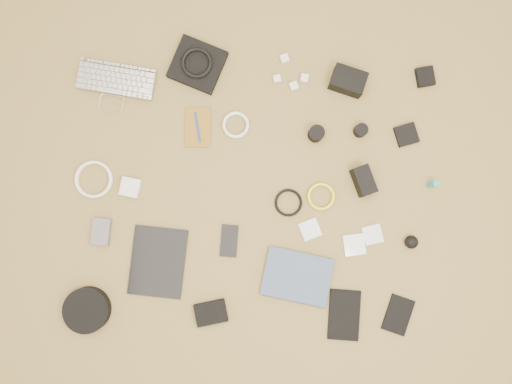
{
  "coord_description": "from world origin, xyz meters",
  "views": [
    {
      "loc": [
        0.02,
        -0.1,
        1.94
      ],
      "look_at": [
        0.02,
        0.0,
        0.02
      ],
      "focal_mm": 35.0,
      "sensor_mm": 36.0,
      "label": 1
    }
  ],
  "objects_px": {
    "phone": "(229,241)",
    "paperback": "(292,302)",
    "dslr_camera": "(348,81)",
    "tablet": "(158,262)",
    "laptop": "(114,90)",
    "headphone_case": "(87,310)"
  },
  "relations": [
    {
      "from": "dslr_camera",
      "to": "paperback",
      "type": "relative_size",
      "value": 0.51
    },
    {
      "from": "laptop",
      "to": "phone",
      "type": "bearing_deg",
      "value": -42.89
    },
    {
      "from": "tablet",
      "to": "headphone_case",
      "type": "distance_m",
      "value": 0.32
    },
    {
      "from": "laptop",
      "to": "headphone_case",
      "type": "relative_size",
      "value": 1.74
    },
    {
      "from": "phone",
      "to": "laptop",
      "type": "bearing_deg",
      "value": 132.09
    },
    {
      "from": "phone",
      "to": "dslr_camera",
      "type": "bearing_deg",
      "value": 57.93
    },
    {
      "from": "phone",
      "to": "headphone_case",
      "type": "relative_size",
      "value": 0.71
    },
    {
      "from": "dslr_camera",
      "to": "tablet",
      "type": "height_order",
      "value": "dslr_camera"
    },
    {
      "from": "tablet",
      "to": "paperback",
      "type": "relative_size",
      "value": 1.05
    },
    {
      "from": "laptop",
      "to": "paperback",
      "type": "relative_size",
      "value": 1.19
    },
    {
      "from": "tablet",
      "to": "headphone_case",
      "type": "bearing_deg",
      "value": -139.61
    },
    {
      "from": "laptop",
      "to": "paperback",
      "type": "xyz_separation_m",
      "value": [
        0.7,
        -0.81,
        0.0
      ]
    },
    {
      "from": "phone",
      "to": "paperback",
      "type": "xyz_separation_m",
      "value": [
        0.24,
        -0.23,
        0.01
      ]
    },
    {
      "from": "laptop",
      "to": "paperback",
      "type": "distance_m",
      "value": 1.07
    },
    {
      "from": "phone",
      "to": "headphone_case",
      "type": "xyz_separation_m",
      "value": [
        -0.54,
        -0.27,
        0.02
      ]
    },
    {
      "from": "dslr_camera",
      "to": "tablet",
      "type": "relative_size",
      "value": 0.48
    },
    {
      "from": "laptop",
      "to": "tablet",
      "type": "height_order",
      "value": "laptop"
    },
    {
      "from": "laptop",
      "to": "phone",
      "type": "distance_m",
      "value": 0.74
    },
    {
      "from": "phone",
      "to": "paperback",
      "type": "distance_m",
      "value": 0.33
    },
    {
      "from": "laptop",
      "to": "tablet",
      "type": "xyz_separation_m",
      "value": [
        0.18,
        -0.67,
        -0.01
      ]
    },
    {
      "from": "dslr_camera",
      "to": "headphone_case",
      "type": "distance_m",
      "value": 1.33
    },
    {
      "from": "phone",
      "to": "paperback",
      "type": "bearing_deg",
      "value": -39.11
    }
  ]
}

